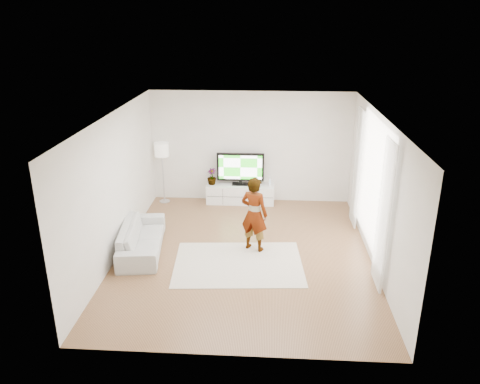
# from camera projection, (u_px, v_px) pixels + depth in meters

# --- Properties ---
(floor) EXTENTS (6.00, 6.00, 0.00)m
(floor) POSITION_uv_depth(u_px,v_px,m) (244.00, 254.00, 9.39)
(floor) COLOR #9A6E45
(floor) RESTS_ON ground
(ceiling) EXTENTS (6.00, 6.00, 0.00)m
(ceiling) POSITION_uv_depth(u_px,v_px,m) (244.00, 116.00, 8.40)
(ceiling) COLOR white
(ceiling) RESTS_ON wall_back
(wall_left) EXTENTS (0.02, 6.00, 2.80)m
(wall_left) POSITION_uv_depth(u_px,v_px,m) (115.00, 186.00, 9.05)
(wall_left) COLOR white
(wall_left) RESTS_ON floor
(wall_right) EXTENTS (0.02, 6.00, 2.80)m
(wall_right) POSITION_uv_depth(u_px,v_px,m) (377.00, 192.00, 8.75)
(wall_right) COLOR white
(wall_right) RESTS_ON floor
(wall_back) EXTENTS (5.00, 0.02, 2.80)m
(wall_back) POSITION_uv_depth(u_px,v_px,m) (251.00, 147.00, 11.70)
(wall_back) COLOR white
(wall_back) RESTS_ON floor
(wall_front) EXTENTS (5.00, 0.02, 2.80)m
(wall_front) POSITION_uv_depth(u_px,v_px,m) (231.00, 269.00, 6.10)
(wall_front) COLOR white
(wall_front) RESTS_ON floor
(window) EXTENTS (0.01, 2.60, 2.50)m
(window) POSITION_uv_depth(u_px,v_px,m) (373.00, 184.00, 9.01)
(window) COLOR white
(window) RESTS_ON wall_right
(curtain_near) EXTENTS (0.04, 0.70, 2.60)m
(curtain_near) POSITION_uv_depth(u_px,v_px,m) (384.00, 216.00, 7.84)
(curtain_near) COLOR white
(curtain_near) RESTS_ON floor
(curtain_far) EXTENTS (0.04, 0.70, 2.60)m
(curtain_far) POSITION_uv_depth(u_px,v_px,m) (357.00, 168.00, 10.27)
(curtain_far) COLOR white
(curtain_far) RESTS_ON floor
(media_console) EXTENTS (1.70, 0.48, 0.48)m
(media_console) POSITION_uv_depth(u_px,v_px,m) (240.00, 194.00, 11.90)
(media_console) COLOR white
(media_console) RESTS_ON floor
(television) EXTENTS (1.18, 0.23, 0.82)m
(television) POSITION_uv_depth(u_px,v_px,m) (240.00, 168.00, 11.69)
(television) COLOR black
(television) RESTS_ON media_console
(game_console) EXTENTS (0.05, 0.16, 0.21)m
(game_console) POSITION_uv_depth(u_px,v_px,m) (270.00, 182.00, 11.74)
(game_console) COLOR white
(game_console) RESTS_ON media_console
(potted_plant) EXTENTS (0.30, 0.30, 0.41)m
(potted_plant) POSITION_uv_depth(u_px,v_px,m) (212.00, 177.00, 11.79)
(potted_plant) COLOR #3F7238
(potted_plant) RESTS_ON media_console
(rug) EXTENTS (2.57, 1.94, 0.01)m
(rug) POSITION_uv_depth(u_px,v_px,m) (238.00, 264.00, 9.02)
(rug) COLOR beige
(rug) RESTS_ON floor
(player) EXTENTS (0.67, 0.56, 1.55)m
(player) POSITION_uv_depth(u_px,v_px,m) (254.00, 214.00, 9.32)
(player) COLOR #334772
(player) RESTS_ON rug
(sofa) EXTENTS (1.03, 2.06, 0.58)m
(sofa) POSITION_uv_depth(u_px,v_px,m) (142.00, 238.00, 9.44)
(sofa) COLOR beige
(sofa) RESTS_ON floor
(floor_lamp) EXTENTS (0.35, 0.35, 1.56)m
(floor_lamp) POSITION_uv_depth(u_px,v_px,m) (162.00, 152.00, 11.58)
(floor_lamp) COLOR silver
(floor_lamp) RESTS_ON floor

